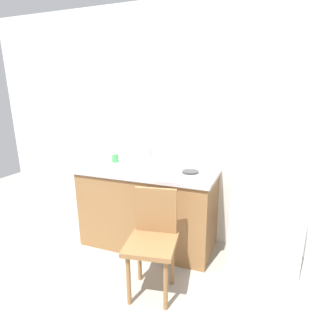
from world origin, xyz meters
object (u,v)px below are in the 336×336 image
Objects in this scene: refrigerator at (267,205)px; chair at (153,237)px; cup_green at (115,158)px; dish_tray at (132,167)px; hotplate at (190,172)px; cup_white at (152,169)px.

chair is at bearing -142.42° from refrigerator.
cup_green is at bearing 175.66° from refrigerator.
chair is at bearing -50.51° from dish_tray.
dish_tray is (-1.36, -0.08, 0.25)m from refrigerator.
refrigerator is 7.66× the size of hotplate.
cup_white reaches higher than cup_green.
dish_tray is (-0.49, 0.59, 0.41)m from chair.
refrigerator is 4.65× the size of dish_tray.
dish_tray reaches higher than chair.
cup_green is (-0.33, 0.21, 0.02)m from dish_tray.
cup_white is 0.66m from cup_green.
dish_tray is 0.62m from hotplate.
hotplate is 1.85× the size of cup_green.
chair is at bearing -99.85° from hotplate.
refrigerator is 14.19× the size of cup_green.
chair is 8.91× the size of cup_white.
cup_green is (-1.69, 0.13, 0.27)m from refrigerator.
hotplate is (-0.75, 0.02, 0.24)m from refrigerator.
refrigerator is at bearing -1.16° from hotplate.
cup_white is at bearing -151.88° from hotplate.
hotplate is 0.39m from cup_white.
cup_green is (-0.94, 0.11, 0.04)m from hotplate.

